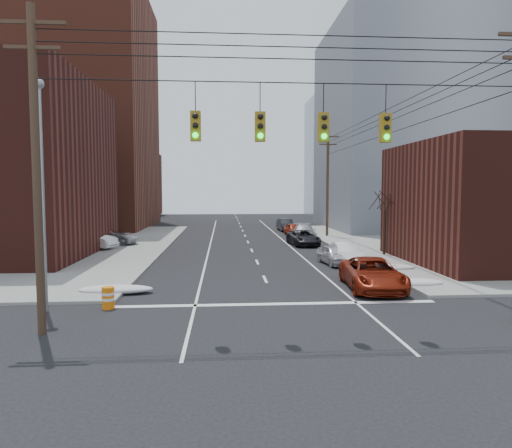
{
  "coord_description": "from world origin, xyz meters",
  "views": [
    {
      "loc": [
        -2.26,
        -12.79,
        4.95
      ],
      "look_at": [
        -0.44,
        12.95,
        3.0
      ],
      "focal_mm": 32.0,
      "sensor_mm": 36.0,
      "label": 1
    }
  ],
  "objects": [
    {
      "name": "snow_ne",
      "position": [
        7.4,
        9.5,
        0.21
      ],
      "size": [
        3.0,
        1.08,
        0.42
      ],
      "primitive_type": "ellipsoid",
      "color": "silver",
      "rests_on": "ground"
    },
    {
      "name": "bare_tree",
      "position": [
        9.59,
        20.0,
        2.32
      ],
      "size": [
        2.09,
        2.2,
        4.93
      ],
      "color": "black",
      "rests_on": "ground"
    },
    {
      "name": "lot_car_a",
      "position": [
        -13.19,
        24.96,
        0.91
      ],
      "size": [
        4.88,
        3.27,
        1.52
      ],
      "primitive_type": "imported",
      "rotation": [
        0.0,
        0.0,
        1.18
      ],
      "color": "white",
      "rests_on": "sidewalk_nw"
    },
    {
      "name": "lot_car_b",
      "position": [
        -12.34,
        27.62,
        0.85
      ],
      "size": [
        5.1,
        2.41,
        1.41
      ],
      "primitive_type": "imported",
      "rotation": [
        0.0,
        0.0,
        1.59
      ],
      "color": "#A5A5A9",
      "rests_on": "sidewalk_nw"
    },
    {
      "name": "parked_car_d",
      "position": [
        5.65,
        31.49,
        0.77
      ],
      "size": [
        2.71,
        5.51,
        1.54
      ],
      "primitive_type": "imported",
      "rotation": [
        0.0,
        0.0,
        -0.11
      ],
      "color": "#A09FA4",
      "rests_on": "ground"
    },
    {
      "name": "parked_car_c",
      "position": [
        4.8,
        27.16,
        0.67
      ],
      "size": [
        2.62,
        5.02,
        1.35
      ],
      "primitive_type": "imported",
      "rotation": [
        0.0,
        0.0,
        0.08
      ],
      "color": "black",
      "rests_on": "ground"
    },
    {
      "name": "street_light",
      "position": [
        -9.5,
        6.0,
        5.54
      ],
      "size": [
        0.44,
        0.44,
        9.32
      ],
      "color": "gray",
      "rests_on": "ground"
    },
    {
      "name": "parked_car_e",
      "position": [
        5.31,
        35.97,
        0.66
      ],
      "size": [
        2.06,
        4.04,
        1.32
      ],
      "primitive_type": "imported",
      "rotation": [
        0.0,
        0.0,
        0.14
      ],
      "color": "maroon",
      "rests_on": "ground"
    },
    {
      "name": "utility_pole_far",
      "position": [
        8.5,
        34.0,
        5.78
      ],
      "size": [
        2.2,
        0.28,
        11.0
      ],
      "color": "#473323",
      "rests_on": "ground"
    },
    {
      "name": "parked_car_b",
      "position": [
        5.88,
        16.83,
        0.7
      ],
      "size": [
        1.51,
        4.26,
        1.4
      ],
      "primitive_type": "imported",
      "rotation": [
        0.0,
        0.0,
        -0.01
      ],
      "color": "white",
      "rests_on": "ground"
    },
    {
      "name": "parked_car_f",
      "position": [
        5.11,
        41.31,
        0.73
      ],
      "size": [
        1.76,
        4.49,
        1.46
      ],
      "primitive_type": "imported",
      "rotation": [
        0.0,
        0.0,
        0.05
      ],
      "color": "black",
      "rests_on": "ground"
    },
    {
      "name": "building_brick_tall",
      "position": [
        -24.0,
        48.0,
        15.0
      ],
      "size": [
        24.0,
        20.0,
        30.0
      ],
      "primitive_type": "cube",
      "color": "brown",
      "rests_on": "ground"
    },
    {
      "name": "building_brick_far",
      "position": [
        -26.0,
        74.0,
        6.0
      ],
      "size": [
        22.0,
        18.0,
        12.0
      ],
      "primitive_type": "cube",
      "color": "#461A15",
      "rests_on": "ground"
    },
    {
      "name": "red_pickup",
      "position": [
        5.11,
        9.16,
        0.77
      ],
      "size": [
        2.98,
        5.72,
        1.54
      ],
      "primitive_type": "imported",
      "rotation": [
        0.0,
        0.0,
        -0.08
      ],
      "color": "maroon",
      "rests_on": "ground"
    },
    {
      "name": "utility_pole_left",
      "position": [
        -8.5,
        3.0,
        5.78
      ],
      "size": [
        2.2,
        0.28,
        11.0
      ],
      "color": "#473323",
      "rests_on": "ground"
    },
    {
      "name": "building_glass",
      "position": [
        24.0,
        70.0,
        11.0
      ],
      "size": [
        20.0,
        18.0,
        22.0
      ],
      "primitive_type": "cube",
      "color": "gray",
      "rests_on": "ground"
    },
    {
      "name": "parked_car_a",
      "position": [
        5.05,
        16.7,
        0.64
      ],
      "size": [
        1.95,
        3.91,
        1.28
      ],
      "primitive_type": "imported",
      "rotation": [
        0.0,
        0.0,
        0.12
      ],
      "color": "#BBBBC1",
      "rests_on": "ground"
    },
    {
      "name": "lot_car_c",
      "position": [
        -18.08,
        21.94,
        0.79
      ],
      "size": [
        4.67,
        2.66,
        1.27
      ],
      "primitive_type": "imported",
      "rotation": [
        0.0,
        0.0,
        1.78
      ],
      "color": "black",
      "rests_on": "sidewalk_nw"
    },
    {
      "name": "ground",
      "position": [
        0.0,
        0.0,
        0.0
      ],
      "size": [
        160.0,
        160.0,
        0.0
      ],
      "primitive_type": "plane",
      "color": "black",
      "rests_on": "ground"
    },
    {
      "name": "snow_nw",
      "position": [
        -7.4,
        9.0,
        0.21
      ],
      "size": [
        3.5,
        1.08,
        0.42
      ],
      "primitive_type": "ellipsoid",
      "color": "silver",
      "rests_on": "ground"
    },
    {
      "name": "lot_car_d",
      "position": [
        -18.06,
        30.15,
        0.93
      ],
      "size": [
        4.92,
        3.24,
        1.56
      ],
      "primitive_type": "imported",
      "rotation": [
        0.0,
        0.0,
        1.91
      ],
      "color": "#ADACB1",
      "rests_on": "sidewalk_nw"
    },
    {
      "name": "snow_east_far",
      "position": [
        7.4,
        14.0,
        0.21
      ],
      "size": [
        4.0,
        1.08,
        0.42
      ],
      "primitive_type": "ellipsoid",
      "color": "silver",
      "rests_on": "ground"
    },
    {
      "name": "traffic_signals",
      "position": [
        0.1,
        2.97,
        7.17
      ],
      "size": [
        17.0,
        0.42,
        2.02
      ],
      "color": "black",
      "rests_on": "ground"
    },
    {
      "name": "building_office",
      "position": [
        22.0,
        44.0,
        12.5
      ],
      "size": [
        22.0,
        20.0,
        25.0
      ],
      "primitive_type": "cube",
      "color": "gray",
      "rests_on": "ground"
    },
    {
      "name": "construction_barrel",
      "position": [
        -7.08,
        6.25,
        0.47
      ],
      "size": [
        0.55,
        0.55,
        0.91
      ],
      "rotation": [
        0.0,
        0.0,
        -0.06
      ],
      "color": "orange",
      "rests_on": "ground"
    }
  ]
}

